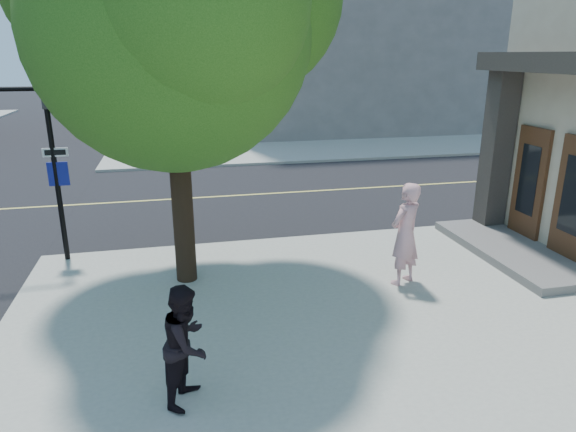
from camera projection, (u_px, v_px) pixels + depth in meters
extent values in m
plane|color=black|center=(90.00, 257.00, 11.54)|extent=(140.00, 140.00, 0.00)
cube|color=black|center=(110.00, 203.00, 15.73)|extent=(140.00, 9.00, 0.01)
cube|color=#A0A195|center=(347.00, 121.00, 34.34)|extent=(29.00, 25.00, 0.12)
cube|color=slate|center=(512.00, 251.00, 11.36)|extent=(1.60, 4.00, 0.18)
cube|color=#35302B|center=(497.00, 147.00, 12.43)|extent=(0.55, 0.55, 4.20)
cube|color=#35302B|center=(556.00, 62.00, 10.23)|extent=(0.90, 4.20, 0.40)
cube|color=#422614|center=(529.00, 184.00, 11.77)|extent=(0.10, 1.00, 2.60)
cube|color=#422614|center=(574.00, 200.00, 10.47)|extent=(0.10, 1.00, 2.60)
cube|color=slate|center=(356.00, 9.00, 32.78)|extent=(18.00, 16.00, 14.00)
imported|color=#D89AA2|center=(405.00, 234.00, 9.69)|extent=(0.87, 0.78, 2.00)
imported|color=black|center=(187.00, 344.00, 6.40)|extent=(0.87, 0.95, 1.59)
cylinder|color=black|center=(181.00, 181.00, 9.55)|extent=(0.40, 0.40, 3.98)
sphere|color=#35691B|center=(171.00, 30.00, 8.75)|extent=(4.87, 4.87, 4.87)
sphere|color=#35691B|center=(200.00, 3.00, 7.61)|extent=(3.32, 3.32, 3.32)
cylinder|color=black|center=(56.00, 174.00, 10.57)|extent=(0.11, 0.11, 3.79)
cube|color=white|center=(55.00, 152.00, 10.43)|extent=(0.50, 0.04, 0.18)
cube|color=navy|center=(58.00, 174.00, 10.57)|extent=(0.41, 0.04, 0.50)
imported|color=black|center=(48.00, 116.00, 10.22)|extent=(0.15, 0.18, 0.90)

